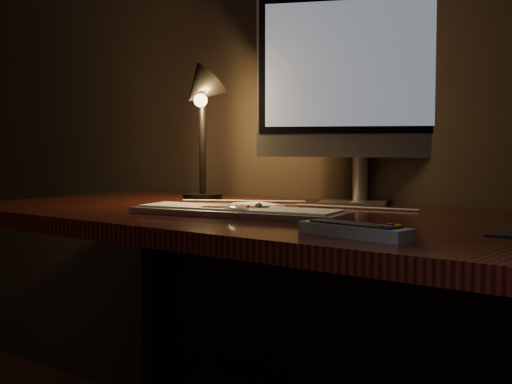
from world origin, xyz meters
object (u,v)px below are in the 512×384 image
Objects in this scene: desk at (293,264)px; media_remote at (235,210)px; mouse at (236,213)px; keyboard at (238,211)px; tv_remote at (355,230)px; monitor at (355,79)px; desk_lamp at (201,108)px.

desk is 10.00× the size of media_remote.
desk is at bearing 107.96° from mouse.
keyboard is at bearing -99.11° from desk.
media_remote is at bearing -103.20° from desk.
tv_remote is (0.37, -0.13, 0.00)m from mouse.
desk is 2.91× the size of monitor.
mouse is 0.51m from desk_lamp.
monitor is 1.46× the size of desk_lamp.
mouse is 0.44× the size of tv_remote.
keyboard is 5.15× the size of mouse.
media_remote is at bearing 165.76° from tv_remote.
media_remote is 0.75× the size of tv_remote.
desk_lamp is at bearing 111.19° from media_remote.
desk is at bearing -4.71° from desk_lamp.
desk_lamp reaches higher than tv_remote.
mouse is 0.60× the size of media_remote.
media_remote is 0.43× the size of desk_lamp.
desk_lamp is (-0.38, -0.18, -0.07)m from monitor.
monitor reaches higher than desk.
keyboard is at bearing -44.47° from media_remote.
media_remote reaches higher than tv_remote.
mouse is (0.02, -0.03, -0.00)m from keyboard.
monitor is at bearing 51.13° from media_remote.
media_remote is at bearing 156.65° from keyboard.
monitor is at bearing 108.73° from mouse.
keyboard is 0.01m from media_remote.
desk_lamp is (-0.36, 0.27, 0.24)m from mouse.
media_remote reaches higher than mouse.
keyboard is at bearing -29.15° from desk_lamp.
desk_lamp is (-0.34, 0.24, 0.24)m from keyboard.
tv_remote is (0.36, -0.32, 0.14)m from desk.
monitor reaches higher than tv_remote.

